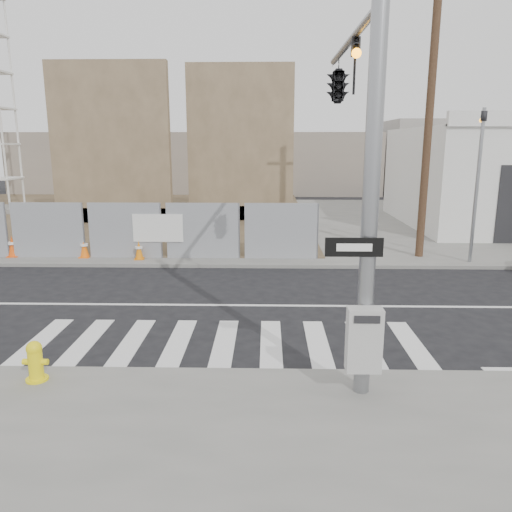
{
  "coord_description": "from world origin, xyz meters",
  "views": [
    {
      "loc": [
        0.9,
        -12.53,
        4.2
      ],
      "look_at": [
        0.63,
        -0.25,
        1.4
      ],
      "focal_mm": 35.0,
      "sensor_mm": 36.0,
      "label": 1
    }
  ],
  "objects_px": {
    "signal_pole": "(347,113)",
    "traffic_cone_d": "(139,250)",
    "traffic_cone_b": "(12,246)",
    "traffic_cone_c": "(84,248)",
    "fire_hydrant": "(35,361)"
  },
  "relations": [
    {
      "from": "traffic_cone_b",
      "to": "traffic_cone_d",
      "type": "distance_m",
      "value": 4.74
    },
    {
      "from": "signal_pole",
      "to": "fire_hydrant",
      "type": "xyz_separation_m",
      "value": [
        -5.63,
        -2.5,
        -4.3
      ]
    },
    {
      "from": "signal_pole",
      "to": "traffic_cone_d",
      "type": "distance_m",
      "value": 10.16
    },
    {
      "from": "signal_pole",
      "to": "fire_hydrant",
      "type": "height_order",
      "value": "signal_pole"
    },
    {
      "from": "signal_pole",
      "to": "traffic_cone_c",
      "type": "distance_m",
      "value": 11.67
    },
    {
      "from": "fire_hydrant",
      "to": "traffic_cone_c",
      "type": "height_order",
      "value": "fire_hydrant"
    },
    {
      "from": "signal_pole",
      "to": "traffic_cone_b",
      "type": "relative_size",
      "value": 8.98
    },
    {
      "from": "traffic_cone_b",
      "to": "traffic_cone_d",
      "type": "height_order",
      "value": "traffic_cone_b"
    },
    {
      "from": "signal_pole",
      "to": "traffic_cone_c",
      "type": "height_order",
      "value": "signal_pole"
    },
    {
      "from": "traffic_cone_b",
      "to": "traffic_cone_c",
      "type": "bearing_deg",
      "value": -1.52
    },
    {
      "from": "signal_pole",
      "to": "fire_hydrant",
      "type": "relative_size",
      "value": 9.64
    },
    {
      "from": "signal_pole",
      "to": "traffic_cone_b",
      "type": "xyz_separation_m",
      "value": [
        -10.9,
        7.13,
        -4.28
      ]
    },
    {
      "from": "traffic_cone_c",
      "to": "traffic_cone_d",
      "type": "relative_size",
      "value": 1.08
    },
    {
      "from": "signal_pole",
      "to": "traffic_cone_c",
      "type": "bearing_deg",
      "value": 139.37
    },
    {
      "from": "signal_pole",
      "to": "traffic_cone_c",
      "type": "relative_size",
      "value": 9.74
    }
  ]
}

